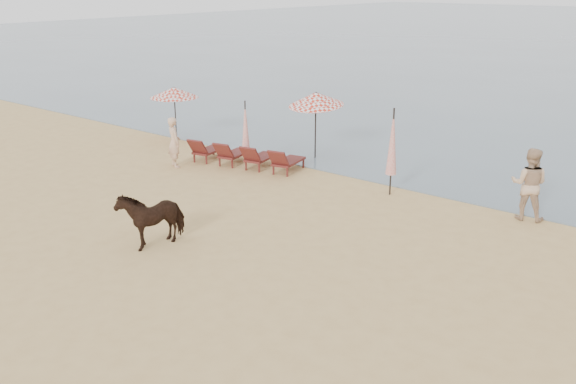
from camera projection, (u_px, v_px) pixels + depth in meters
name	position (u px, v px, depth m)	size (l,w,h in m)	color
ground	(130.00, 307.00, 12.65)	(120.00, 120.00, 0.00)	tan
lounger_cluster_left	(245.00, 155.00, 21.96)	(4.05, 2.32, 0.60)	maroon
umbrella_open_left_a	(174.00, 92.00, 24.99)	(1.88, 1.88, 2.14)	black
umbrella_open_left_b	(316.00, 99.00, 22.41)	(1.95, 1.99, 2.49)	black
umbrella_closed_left	(245.00, 128.00, 21.29)	(0.29, 0.29, 2.35)	black
umbrella_closed_right	(392.00, 142.00, 18.72)	(0.32, 0.32, 2.63)	black
cow	(152.00, 217.00, 15.52)	(0.74, 1.63, 1.37)	black
beachgoer_left	(174.00, 142.00, 21.81)	(0.63, 0.41, 1.73)	tan
beachgoer_right_a	(529.00, 184.00, 17.00)	(0.95, 0.74, 1.96)	tan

